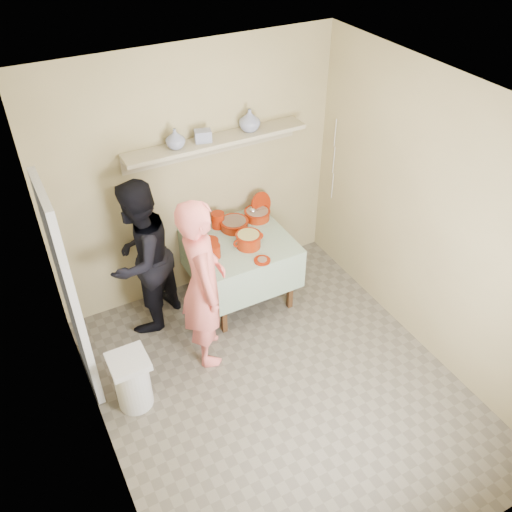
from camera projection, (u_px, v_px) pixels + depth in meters
ground at (280, 389)px, 4.88m from camera, size 3.50×3.50×0.00m
tile_panel at (70, 295)px, 4.39m from camera, size 0.06×0.70×2.00m
plate_stack_a at (197, 225)px, 5.44m from camera, size 0.14×0.14×0.19m
plate_stack_b at (218, 220)px, 5.53m from camera, size 0.14×0.14×0.17m
bowl_stack at (214, 251)px, 5.14m from camera, size 0.13×0.13×0.13m
empty_bowl at (210, 242)px, 5.32m from camera, size 0.18×0.18×0.05m
propped_lid at (261, 204)px, 5.71m from camera, size 0.27×0.16×0.25m
vase_right at (250, 120)px, 5.11m from camera, size 0.25×0.25×0.21m
vase_left at (175, 139)px, 4.83m from camera, size 0.23×0.23×0.18m
ceramic_box at (203, 136)px, 4.96m from camera, size 0.17×0.14×0.11m
person_cook at (203, 284)px, 4.73m from camera, size 0.55×0.70×1.70m
person_helper at (141, 258)px, 5.09m from camera, size 0.99×0.96×1.61m
room_shell at (287, 246)px, 3.90m from camera, size 3.04×3.54×2.62m
serving_table at (240, 249)px, 5.48m from camera, size 0.97×0.97×0.76m
cazuela_meat_a at (234, 224)px, 5.52m from camera, size 0.30×0.30×0.10m
cazuela_meat_b at (257, 214)px, 5.66m from camera, size 0.28×0.28×0.10m
ladle at (253, 211)px, 5.62m from camera, size 0.08×0.26×0.19m
cazuela_rice at (248, 239)px, 5.26m from camera, size 0.33×0.25×0.14m
front_plate at (262, 260)px, 5.12m from camera, size 0.16×0.16×0.03m
wall_shelf at (216, 142)px, 5.09m from camera, size 1.80×0.25×0.21m
trash_bin at (132, 381)px, 4.59m from camera, size 0.32×0.32×0.56m
electrical_cord at (334, 160)px, 5.70m from camera, size 0.01×0.05×0.90m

